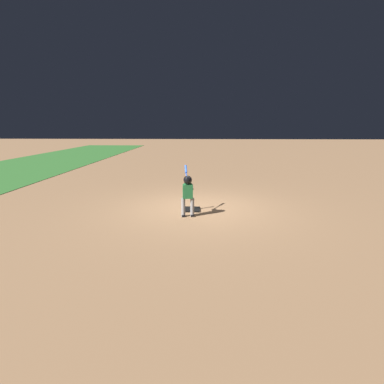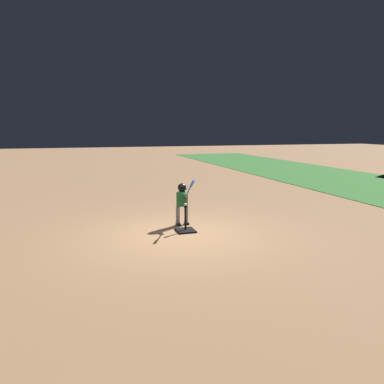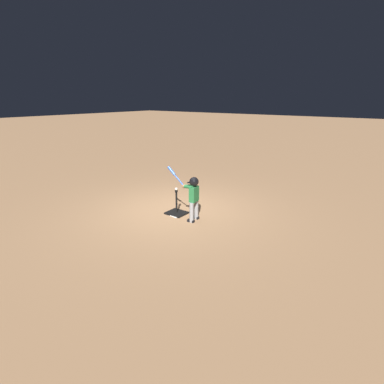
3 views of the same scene
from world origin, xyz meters
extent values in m
plane|color=#99704C|center=(0.00, 0.00, 0.00)|extent=(90.00, 90.00, 0.00)
cube|color=white|center=(-0.25, 0.20, 0.01)|extent=(0.50, 0.50, 0.02)
cube|color=black|center=(-0.25, 0.19, 0.02)|extent=(0.51, 0.46, 0.04)
cylinder|color=black|center=(-0.25, 0.19, 0.33)|extent=(0.05, 0.05, 0.57)
cylinder|color=black|center=(-0.25, 0.19, 0.64)|extent=(0.08, 0.08, 0.05)
cylinder|color=gray|center=(-0.91, 0.40, 0.26)|extent=(0.12, 0.12, 0.52)
cube|color=black|center=(-0.89, 0.40, 0.03)|extent=(0.19, 0.11, 0.06)
cylinder|color=gray|center=(-0.88, 0.15, 0.26)|extent=(0.12, 0.12, 0.52)
cube|color=black|center=(-0.86, 0.16, 0.03)|extent=(0.19, 0.11, 0.06)
cube|color=#236B38|center=(-0.89, 0.28, 0.71)|extent=(0.18, 0.29, 0.38)
sphere|color=#936B4C|center=(-0.89, 0.28, 1.02)|extent=(0.20, 0.20, 0.20)
sphere|color=black|center=(-0.89, 0.28, 1.03)|extent=(0.23, 0.23, 0.23)
cube|color=black|center=(-0.80, 0.29, 1.00)|extent=(0.14, 0.19, 0.01)
cylinder|color=#236B38|center=(-0.76, 0.34, 0.89)|extent=(0.32, 0.13, 0.11)
cylinder|color=#236B38|center=(-0.75, 0.25, 0.89)|extent=(0.32, 0.20, 0.11)
sphere|color=#936B4C|center=(-0.61, 0.32, 0.87)|extent=(0.10, 0.10, 0.10)
cylinder|color=blue|center=(-0.39, 0.35, 1.09)|extent=(0.47, 0.09, 0.46)
cylinder|color=blue|center=(-0.25, 0.36, 1.23)|extent=(0.24, 0.09, 0.23)
cylinder|color=black|center=(-0.62, 0.31, 0.86)|extent=(0.05, 0.05, 0.04)
sphere|color=white|center=(-0.25, 0.19, 0.70)|extent=(0.07, 0.07, 0.07)
camera|label=1|loc=(-8.83, -0.16, 2.49)|focal=28.00mm
camera|label=2|loc=(8.67, -2.41, 2.60)|focal=35.00mm
camera|label=3|loc=(-5.09, 5.99, 3.03)|focal=28.00mm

